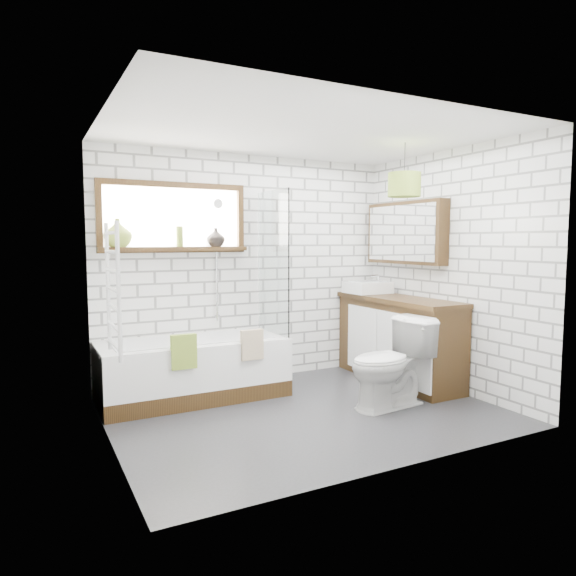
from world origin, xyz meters
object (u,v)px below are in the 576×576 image
bathtub (193,369)px  toilet (390,363)px  basin (368,287)px  pendant (404,185)px  vanity (398,339)px

bathtub → toilet: 1.92m
basin → pendant: bearing=-107.8°
vanity → basin: (-0.06, 0.50, 0.54)m
vanity → pendant: (-0.38, -0.50, 1.63)m
bathtub → toilet: bearing=-36.0°
vanity → toilet: size_ratio=1.97×
toilet → pendant: pendant is taller
vanity → pendant: 1.75m
basin → pendant: size_ratio=1.49×
bathtub → basin: basin is taller
bathtub → basin: (2.16, 0.06, 0.72)m
vanity → basin: 0.74m
bathtub → pendant: pendant is taller
basin → pendant: pendant is taller
basin → pendant: 1.51m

